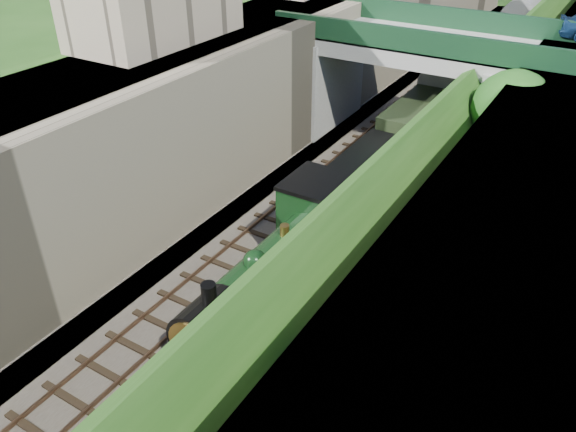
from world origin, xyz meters
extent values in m
cube|color=#473F38|center=(0.00, 20.00, 0.10)|extent=(10.00, 90.00, 0.20)
cube|color=#756B56|center=(-5.50, 20.00, 3.50)|extent=(1.00, 90.00, 7.00)
cube|color=#262628|center=(-9.00, 20.00, 3.50)|extent=(6.00, 90.00, 7.00)
cube|color=#1E4714|center=(5.00, 20.00, 2.70)|extent=(4.02, 90.00, 6.36)
sphere|color=#194C14|center=(5.65, 2.37, 3.96)|extent=(2.23, 2.23, 2.23)
sphere|color=#194C14|center=(6.21, 4.95, 4.87)|extent=(1.22, 1.22, 1.22)
sphere|color=#194C14|center=(5.36, 7.54, 3.49)|extent=(1.38, 1.38, 1.38)
sphere|color=#194C14|center=(4.46, 11.52, 2.02)|extent=(1.80, 1.80, 1.80)
sphere|color=#194C14|center=(5.15, 14.92, 3.15)|extent=(2.36, 2.36, 2.36)
sphere|color=#194C14|center=(6.02, 16.90, 4.56)|extent=(1.59, 1.59, 1.59)
sphere|color=#194C14|center=(3.79, 19.14, 0.93)|extent=(1.20, 1.20, 1.20)
sphere|color=#194C14|center=(4.46, 22.84, 2.02)|extent=(2.12, 2.12, 2.12)
sphere|color=#194C14|center=(4.38, 25.05, 1.90)|extent=(1.62, 1.62, 1.62)
sphere|color=#194C14|center=(4.86, 29.72, 2.67)|extent=(2.30, 2.30, 2.30)
sphere|color=#194C14|center=(5.63, 32.95, 3.92)|extent=(1.33, 1.33, 1.33)
sphere|color=#194C14|center=(5.30, 35.89, 3.39)|extent=(1.48, 1.48, 1.48)
sphere|color=#194C14|center=(5.47, 38.25, 3.66)|extent=(2.24, 2.24, 2.24)
sphere|color=#194C14|center=(4.18, 41.56, 1.57)|extent=(1.46, 1.46, 1.46)
sphere|color=#194C14|center=(4.50, 43.44, 2.09)|extent=(1.26, 1.26, 1.26)
sphere|color=#194C14|center=(4.23, 53.31, 1.65)|extent=(2.29, 2.29, 2.29)
cube|color=black|center=(-2.00, 20.00, 0.24)|extent=(2.50, 90.00, 0.07)
cube|color=brown|center=(-2.72, 20.00, 0.33)|extent=(0.08, 90.00, 0.14)
cube|color=brown|center=(-1.28, 20.00, 0.33)|extent=(0.08, 90.00, 0.14)
cube|color=black|center=(1.20, 20.00, 0.24)|extent=(2.50, 90.00, 0.07)
cube|color=brown|center=(0.48, 20.00, 0.33)|extent=(0.08, 90.00, 0.14)
cube|color=brown|center=(1.92, 20.00, 0.33)|extent=(0.08, 90.00, 0.14)
cube|color=gray|center=(0.50, 24.00, 5.70)|extent=(16.00, 6.00, 0.90)
cube|color=#173F23|center=(0.50, 21.15, 6.65)|extent=(16.00, 0.30, 1.20)
cube|color=#173F23|center=(0.50, 26.85, 6.65)|extent=(16.00, 0.30, 1.20)
cube|color=gray|center=(-5.50, 24.00, 2.85)|extent=(1.40, 6.40, 5.70)
cube|color=gray|center=(5.20, 24.00, 2.85)|extent=(2.40, 6.40, 5.70)
cylinder|color=black|center=(5.80, 19.35, 2.20)|extent=(0.30, 0.30, 4.40)
sphere|color=#194C14|center=(5.80, 19.35, 4.80)|extent=(3.60, 3.60, 3.60)
sphere|color=#194C14|center=(6.30, 20.15, 4.20)|extent=(2.40, 2.40, 2.40)
cube|color=black|center=(1.20, 6.76, 0.50)|extent=(2.40, 8.40, 0.60)
cube|color=black|center=(1.20, 7.76, 1.05)|extent=(2.70, 10.00, 0.35)
cube|color=maroon|center=(1.20, 2.66, 0.95)|extent=(2.70, 0.25, 0.70)
cylinder|color=black|center=(1.20, 6.96, 2.35)|extent=(1.90, 5.60, 1.90)
cylinder|color=black|center=(1.20, 3.66, 2.35)|extent=(1.96, 1.80, 1.96)
cylinder|color=white|center=(1.20, 2.68, 2.35)|extent=(1.10, 0.05, 1.10)
cylinder|color=black|center=(1.20, 3.66, 3.55)|extent=(0.44, 0.44, 0.90)
sphere|color=black|center=(1.20, 5.96, 3.35)|extent=(0.76, 0.76, 0.76)
cylinder|color=#A57F33|center=(1.20, 7.76, 3.45)|extent=(0.32, 0.32, 0.50)
cube|color=black|center=(1.20, 10.56, 2.50)|extent=(2.75, 2.40, 2.80)
cube|color=black|center=(1.20, 10.56, 3.95)|extent=(2.85, 2.50, 0.15)
cube|color=black|center=(-0.05, 4.16, 0.85)|extent=(0.60, 1.40, 0.90)
cube|color=black|center=(2.45, 4.16, 0.85)|extent=(0.60, 1.40, 0.90)
cube|color=black|center=(1.20, 14.96, 0.45)|extent=(2.30, 6.00, 0.50)
cube|color=black|center=(1.20, 14.96, 0.70)|extent=(2.60, 6.00, 0.50)
cube|color=black|center=(1.20, 14.96, 1.90)|extent=(2.70, 6.00, 2.40)
cube|color=black|center=(1.20, 14.96, 3.15)|extent=(2.50, 5.60, 0.20)
cube|color=black|center=(1.20, 27.56, 0.40)|extent=(2.30, 17.00, 0.40)
cube|color=black|center=(1.20, 27.56, 0.65)|extent=(2.50, 17.00, 0.50)
cube|color=black|center=(1.20, 27.56, 2.15)|extent=(2.80, 18.00, 2.70)
cube|color=slate|center=(1.20, 27.56, 3.65)|extent=(2.90, 18.00, 0.50)
cube|color=black|center=(1.20, 46.36, 0.40)|extent=(2.30, 17.00, 0.40)
cube|color=black|center=(1.20, 46.36, 0.65)|extent=(2.50, 17.00, 0.50)
cube|color=black|center=(1.20, 46.36, 2.15)|extent=(2.80, 18.00, 2.70)
cube|color=slate|center=(1.20, 46.36, 3.65)|extent=(2.90, 18.00, 0.50)
cube|color=black|center=(1.20, 65.16, 0.40)|extent=(2.30, 17.00, 0.40)
cube|color=black|center=(1.20, 65.16, 0.65)|extent=(2.50, 17.00, 0.50)
camera|label=1|loc=(9.46, -5.66, 13.91)|focal=35.00mm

